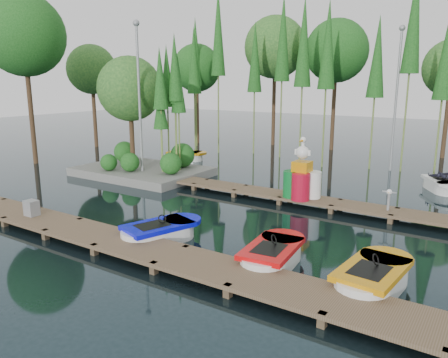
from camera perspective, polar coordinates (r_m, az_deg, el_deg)
The scene contains 16 objects.
ground_plane at distance 16.05m, azimuth -2.48°, elevation -3.94°, with size 90.00×90.00×0.00m, color #1A2B31.
near_dock at distance 12.80m, azimuth -14.45°, elevation -7.68°, with size 18.00×1.50×0.50m.
far_dock at distance 17.53m, azimuth 4.97°, elevation -1.76°, with size 15.00×1.20×0.50m.
island at distance 22.01m, azimuth -10.99°, elevation 8.83°, with size 6.20×4.20×6.75m.
tree_screen at distance 25.60m, azimuth 8.01°, elevation 16.03°, with size 34.42×18.53×10.31m.
lamp_island at distance 20.84m, azimuth -11.05°, elevation 11.58°, with size 0.30×0.30×7.25m.
lamp_rear at distance 23.98m, azimuth 21.67°, elevation 11.06°, with size 0.30×0.30×7.25m.
boat_blue at distance 13.03m, azimuth -8.36°, elevation -6.97°, with size 1.88×2.77×0.86m.
boat_red at distance 11.36m, azimuth 6.33°, elevation -9.94°, with size 1.40×2.64×0.85m.
boat_yellow_near at distance 10.61m, azimuth 18.86°, elevation -12.22°, with size 1.43×2.75×0.89m.
boat_yellow_far at distance 25.87m, azimuth -5.10°, elevation 3.05°, with size 2.68×1.74×1.24m.
boat_white_far at distance 20.76m, azimuth 26.67°, elevation -0.72°, with size 2.18×2.67×1.16m.
utility_cabinet at distance 15.56m, azimuth -23.84°, elevation -3.48°, with size 0.41×0.35×0.51m, color gray.
yellow_barrel at distance 16.83m, azimuth 8.96°, elevation -0.66°, with size 0.60×0.60×0.90m, color orange.
drum_cluster at distance 16.47m, azimuth 10.11°, elevation -0.19°, with size 1.33×1.22×2.30m.
seagull_post at distance 15.75m, azimuth 20.74°, elevation -2.11°, with size 0.46×0.25×0.73m.
Camera 1 is at (9.02, -12.45, 4.62)m, focal length 35.00 mm.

